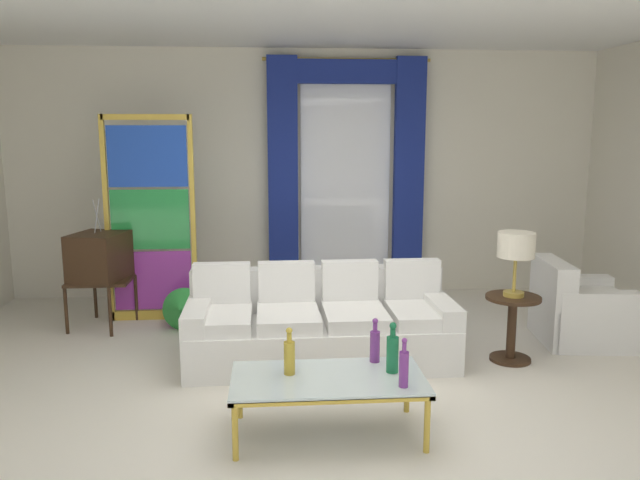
{
  "coord_description": "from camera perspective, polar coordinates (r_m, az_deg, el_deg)",
  "views": [
    {
      "loc": [
        -0.45,
        -4.64,
        2.03
      ],
      "look_at": [
        -0.01,
        0.9,
        1.05
      ],
      "focal_mm": 34.85,
      "sensor_mm": 36.0,
      "label": 1
    }
  ],
  "objects": [
    {
      "name": "wall_rear",
      "position": [
        7.73,
        -1.23,
        6.06
      ],
      "size": [
        8.0,
        0.12,
        3.0
      ],
      "primitive_type": "cube",
      "color": "silver",
      "rests_on": "ground"
    },
    {
      "name": "peacock_figurine",
      "position": [
        6.54,
        -12.53,
        -6.33
      ],
      "size": [
        0.44,
        0.6,
        0.5
      ],
      "color": "beige",
      "rests_on": "ground"
    },
    {
      "name": "table_lamp_brass",
      "position": [
        5.65,
        17.56,
        -0.68
      ],
      "size": [
        0.32,
        0.32,
        0.57
      ],
      "color": "#B29338",
      "rests_on": "round_side_table"
    },
    {
      "name": "bottle_blue_decanter",
      "position": [
        4.3,
        6.67,
        -10.17
      ],
      "size": [
        0.08,
        0.08,
        0.35
      ],
      "color": "#196B3D",
      "rests_on": "coffee_table"
    },
    {
      "name": "couch_white_long",
      "position": [
        5.61,
        -0.01,
        -7.9
      ],
      "size": [
        2.35,
        0.95,
        0.86
      ],
      "color": "white",
      "rests_on": "ground"
    },
    {
      "name": "bottle_crystal_tall",
      "position": [
        4.07,
        7.71,
        -11.48
      ],
      "size": [
        0.06,
        0.06,
        0.33
      ],
      "color": "#753384",
      "rests_on": "coffee_table"
    },
    {
      "name": "bottle_ruby_flask",
      "position": [
        4.24,
        -2.83,
        -10.54
      ],
      "size": [
        0.08,
        0.08,
        0.33
      ],
      "color": "gold",
      "rests_on": "coffee_table"
    },
    {
      "name": "curtained_window",
      "position": [
        7.59,
        2.43,
        7.81
      ],
      "size": [
        2.0,
        0.17,
        2.7
      ],
      "color": "white",
      "rests_on": "ground"
    },
    {
      "name": "armchair_white",
      "position": [
        6.57,
        22.53,
        -6.16
      ],
      "size": [
        0.91,
        0.9,
        0.8
      ],
      "color": "white",
      "rests_on": "ground"
    },
    {
      "name": "stained_glass_divider",
      "position": [
        6.85,
        -15.3,
        1.48
      ],
      "size": [
        0.95,
        0.05,
        2.2
      ],
      "color": "gold",
      "rests_on": "ground"
    },
    {
      "name": "vintage_tv",
      "position": [
        6.8,
        -19.61,
        -1.63
      ],
      "size": [
        0.64,
        0.7,
        1.35
      ],
      "color": "#382314",
      "rests_on": "ground"
    },
    {
      "name": "bottle_amber_squat",
      "position": [
        4.47,
        5.06,
        -9.52
      ],
      "size": [
        0.07,
        0.07,
        0.32
      ],
      "color": "#753384",
      "rests_on": "coffee_table"
    },
    {
      "name": "coffee_table",
      "position": [
        4.25,
        0.74,
        -12.87
      ],
      "size": [
        1.29,
        0.67,
        0.41
      ],
      "color": "silver",
      "rests_on": "ground"
    },
    {
      "name": "round_side_table",
      "position": [
        5.8,
        17.21,
        -7.23
      ],
      "size": [
        0.48,
        0.48,
        0.59
      ],
      "color": "#382314",
      "rests_on": "ground"
    },
    {
      "name": "ground_plane",
      "position": [
        5.08,
        0.92,
        -13.54
      ],
      "size": [
        16.0,
        16.0,
        0.0
      ],
      "primitive_type": "plane",
      "color": "silver"
    },
    {
      "name": "ceiling_slab",
      "position": [
        5.55,
        0.17,
        20.29
      ],
      "size": [
        8.0,
        7.6,
        0.04
      ],
      "primitive_type": "cube",
      "color": "white"
    }
  ]
}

